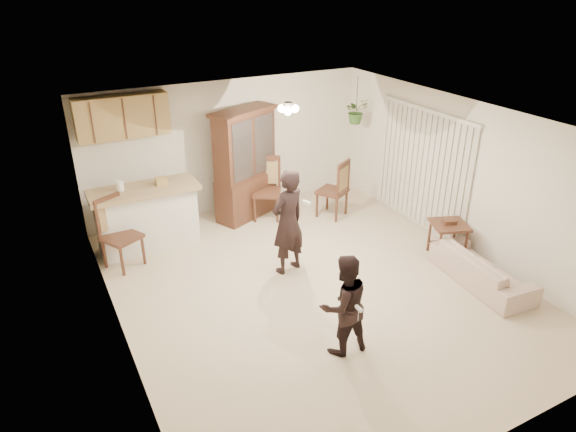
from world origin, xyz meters
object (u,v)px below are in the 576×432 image
adult (288,218)px  side_table (447,239)px  china_hutch (245,165)px  chair_hutch_left (267,202)px  chair_hutch_right (332,200)px  sofa (484,262)px  chair_bar (123,248)px  child (344,304)px

adult → side_table: (2.49, -0.84, -0.59)m
china_hutch → chair_hutch_left: (0.31, -0.26, -0.69)m
china_hutch → chair_hutch_right: bearing=-51.4°
sofa → adult: (-2.39, 1.69, 0.53)m
adult → side_table: 2.70m
adult → chair_bar: adult is taller
chair_hutch_right → china_hutch: bearing=-57.9°
adult → china_hutch: china_hutch is taller
child → sofa: bearing=-172.3°
chair_hutch_right → chair_bar: bearing=-29.3°
sofa → adult: adult is taller
chair_hutch_left → adult: bearing=-76.0°
chair_bar → child: bearing=-87.3°
sofa → chair_hutch_right: bearing=18.8°
side_table → chair_hutch_right: bearing=110.4°
adult → chair_bar: size_ratio=1.57×
sofa → chair_hutch_left: (-1.85, 3.56, -0.04)m
china_hutch → sofa: bearing=-84.2°
child → chair_hutch_left: bearing=-100.7°
chair_bar → chair_hutch_left: size_ratio=0.99×
adult → child: adult is taller
chair_hutch_left → side_table: bearing=-24.0°
sofa → side_table: (0.10, 0.85, -0.06)m
sofa → child: bearing=101.8°
adult → chair_hutch_right: bearing=-156.3°
child → china_hutch: bearing=-95.8°
adult → child: size_ratio=1.33×
adult → chair_hutch_left: adult is taller
sofa → chair_bar: chair_bar is taller
chair_hutch_right → side_table: bearing=80.3°
chair_bar → china_hutch: bearing=-9.6°
child → chair_hutch_right: child is taller
child → china_hutch: size_ratio=0.65×
child → chair_hutch_right: (1.96, 3.36, -0.36)m
china_hutch → chair_hutch_left: bearing=-64.0°
child → chair_bar: bearing=-58.0°
sofa → adult: 2.98m
sofa → china_hutch: 4.44m
side_table → chair_hutch_right: (-0.82, 2.21, 0.01)m
sofa → child: 2.72m
child → chair_hutch_left: size_ratio=1.16×
sofa → side_table: 0.86m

